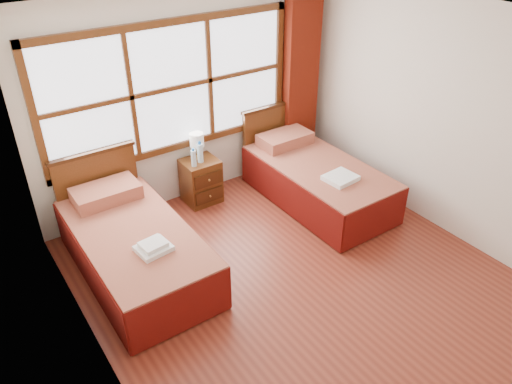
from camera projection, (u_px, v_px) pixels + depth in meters
floor at (303, 284)px, 5.13m from camera, size 4.50×4.50×0.00m
ceiling at (320, 25)px, 3.76m from camera, size 4.50×4.50×0.00m
wall_back at (190, 99)px, 6.02m from camera, size 4.00×0.00×4.00m
wall_left at (90, 256)px, 3.48m from camera, size 0.00×4.50×4.50m
wall_right at (452, 123)px, 5.42m from camera, size 0.00×4.50×4.50m
window at (172, 88)px, 5.77m from camera, size 3.16×0.06×1.56m
curtain at (300, 86)px, 6.77m from camera, size 0.50×0.16×2.30m
bed_left at (134, 246)px, 5.17m from camera, size 1.04×2.06×1.01m
bed_right at (315, 179)px, 6.37m from camera, size 1.03×2.05×1.00m
nightstand at (201, 181)px, 6.34m from camera, size 0.44×0.43×0.58m
towels_left at (153, 247)px, 4.72m from camera, size 0.34×0.30×0.09m
towels_right at (340, 178)px, 5.88m from camera, size 0.38×0.34×0.06m
lamp at (197, 141)px, 6.13m from camera, size 0.17×0.17×0.34m
bottle_near at (194, 158)px, 6.02m from camera, size 0.06×0.06×0.24m
bottle_far at (200, 153)px, 6.11m from camera, size 0.07×0.07×0.28m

